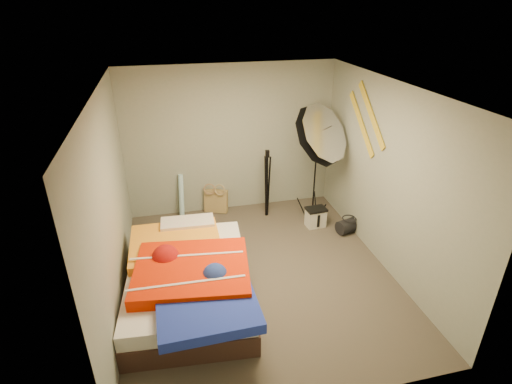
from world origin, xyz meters
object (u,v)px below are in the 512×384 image
object	(u,v)px
wrapping_roll	(181,196)
bed	(189,278)
camera_tripod	(267,179)
photo_umbrella	(318,136)
tote_bag	(216,201)
camera_case	(316,218)
duffel_bag	(348,226)

from	to	relation	value
wrapping_roll	bed	xyz separation A→B (m)	(-0.05, -2.18, -0.06)
bed	camera_tripod	xyz separation A→B (m)	(1.46, 1.84, 0.37)
photo_umbrella	tote_bag	bearing A→B (deg)	153.85
camera_case	photo_umbrella	xyz separation A→B (m)	(-0.00, 0.14, 1.35)
tote_bag	camera_tripod	world-z (taller)	camera_tripod
wrapping_roll	camera_tripod	xyz separation A→B (m)	(1.41, -0.34, 0.31)
tote_bag	bed	bearing A→B (deg)	-84.04
camera_tripod	tote_bag	bearing A→B (deg)	157.59
wrapping_roll	bed	size ratio (longest dim) A/B	0.32
wrapping_roll	photo_umbrella	distance (m)	2.50
camera_case	photo_umbrella	bearing A→B (deg)	86.18
tote_bag	bed	xyz separation A→B (m)	(-0.64, -2.18, 0.11)
camera_case	duffel_bag	bearing A→B (deg)	-38.34
tote_bag	photo_umbrella	distance (m)	2.13
photo_umbrella	camera_tripod	world-z (taller)	photo_umbrella
tote_bag	photo_umbrella	bearing A→B (deg)	-3.84
camera_case	bed	world-z (taller)	bed
camera_case	camera_tripod	world-z (taller)	camera_tripod
camera_case	camera_tripod	xyz separation A→B (m)	(-0.69, 0.54, 0.53)
bed	photo_umbrella	distance (m)	2.85
duffel_bag	photo_umbrella	world-z (taller)	photo_umbrella
duffel_bag	bed	xyz separation A→B (m)	(-2.60, -1.00, 0.19)
bed	wrapping_roll	bearing A→B (deg)	88.65
bed	camera_tripod	distance (m)	2.38
camera_case	photo_umbrella	size ratio (longest dim) A/B	0.14
duffel_bag	camera_tripod	distance (m)	1.52
tote_bag	wrapping_roll	size ratio (longest dim) A/B	0.54
duffel_bag	bed	bearing A→B (deg)	-175.01
photo_umbrella	camera_tripod	xyz separation A→B (m)	(-0.69, 0.40, -0.82)
wrapping_roll	duffel_bag	xyz separation A→B (m)	(2.55, -1.18, -0.25)
wrapping_roll	photo_umbrella	size ratio (longest dim) A/B	0.35
tote_bag	duffel_bag	xyz separation A→B (m)	(1.96, -1.18, -0.09)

